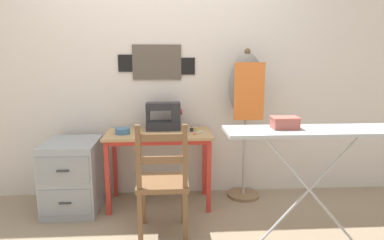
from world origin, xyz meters
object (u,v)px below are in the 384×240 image
filing_cabinet (73,176)px  wooden_chair (163,183)px  thread_spool_mid_table (192,129)px  storage_box (285,123)px  ironing_board (313,136)px  scissors (196,133)px  sewing_machine (165,117)px  thread_spool_far_edge (196,128)px  dress_form (246,94)px  fabric_bowl (122,131)px  thread_spool_near_machine (186,131)px

filing_cabinet → wooden_chair: bearing=-31.6°
thread_spool_mid_table → wooden_chair: wooden_chair is taller
wooden_chair → storage_box: size_ratio=4.83×
ironing_board → storage_box: storage_box is taller
scissors → ironing_board: 1.07m
filing_cabinet → ironing_board: ironing_board is taller
wooden_chair → filing_cabinet: size_ratio=1.42×
sewing_machine → thread_spool_far_edge: 0.32m
wooden_chair → thread_spool_mid_table: bearing=66.1°
thread_spool_mid_table → dress_form: size_ratio=0.03×
fabric_bowl → thread_spool_far_edge: bearing=10.1°
thread_spool_mid_table → storage_box: storage_box is taller
thread_spool_mid_table → filing_cabinet: (-1.10, -0.08, -0.40)m
fabric_bowl → storage_box: storage_box is taller
thread_spool_far_edge → storage_box: size_ratio=0.16×
wooden_chair → dress_form: size_ratio=0.62×
sewing_machine → fabric_bowl: 0.43m
thread_spool_far_edge → ironing_board: size_ratio=0.02×
fabric_bowl → thread_spool_mid_table: fabric_bowl is taller
filing_cabinet → storage_box: size_ratio=3.40×
thread_spool_near_machine → filing_cabinet: bearing=-178.1°
scissors → storage_box: bearing=-50.0°
sewing_machine → storage_box: bearing=-45.7°
ironing_board → filing_cabinet: bearing=159.3°
fabric_bowl → ironing_board: size_ratio=0.11×
storage_box → scissors: bearing=130.0°
dress_form → storage_box: (0.09, -0.88, -0.11)m
fabric_bowl → wooden_chair: bearing=-55.6°
scissors → dress_form: size_ratio=0.08×
thread_spool_mid_table → dress_form: (0.53, 0.11, 0.32)m
thread_spool_far_edge → ironing_board: bearing=-48.7°
scissors → sewing_machine: bearing=145.4°
ironing_board → dress_form: bearing=107.4°
scissors → wooden_chair: bearing=-120.7°
sewing_machine → filing_cabinet: 1.01m
scissors → filing_cabinet: scissors is taller
fabric_bowl → scissors: fabric_bowl is taller
thread_spool_near_machine → wooden_chair: size_ratio=0.04×
storage_box → thread_spool_near_machine: bearing=132.9°
thread_spool_mid_table → wooden_chair: (-0.26, -0.60, -0.29)m
thread_spool_mid_table → ironing_board: bearing=-44.6°
thread_spool_near_machine → filing_cabinet: (-1.04, -0.04, -0.40)m
thread_spool_near_machine → sewing_machine: bearing=139.7°
wooden_chair → fabric_bowl: bearing=124.4°
thread_spool_mid_table → ironing_board: ironing_board is taller
sewing_machine → storage_box: size_ratio=1.80×
scissors → thread_spool_mid_table: 0.10m
sewing_machine → thread_spool_mid_table: (0.25, -0.11, -0.10)m
fabric_bowl → scissors: (0.68, -0.04, -0.03)m
filing_cabinet → ironing_board: size_ratio=0.51×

